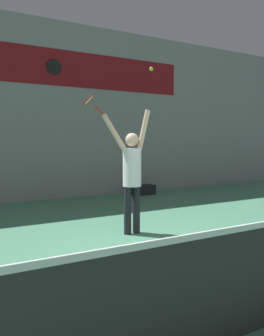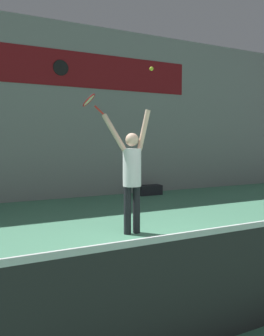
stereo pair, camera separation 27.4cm
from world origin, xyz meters
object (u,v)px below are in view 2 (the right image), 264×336
object	(u,v)px
equipment_bag	(150,190)
tennis_racket	(90,101)
tennis_ball	(151,69)
tennis_player	(132,171)
scoreboard_clock	(61,68)

from	to	relation	value
equipment_bag	tennis_racket	bearing A→B (deg)	-132.51
tennis_ball	equipment_bag	world-z (taller)	tennis_ball
tennis_player	tennis_ball	distance (m)	1.81
scoreboard_clock	tennis_racket	bearing A→B (deg)	-96.44
tennis_player	equipment_bag	bearing A→B (deg)	56.87
tennis_ball	equipment_bag	xyz separation A→B (m)	(2.05, 3.75, -2.74)
tennis_racket	tennis_ball	bearing A→B (deg)	-26.10
tennis_player	tennis_racket	distance (m)	1.42
tennis_ball	scoreboard_clock	bearing A→B (deg)	97.21
equipment_bag	scoreboard_clock	bearing A→B (deg)	169.42
tennis_racket	equipment_bag	world-z (taller)	tennis_racket
tennis_ball	equipment_bag	size ratio (longest dim) A/B	0.09
tennis_player	equipment_bag	distance (m)	4.42
tennis_racket	tennis_ball	xyz separation A→B (m)	(0.96, -0.47, 0.55)
tennis_player	tennis_ball	bearing A→B (deg)	-23.22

